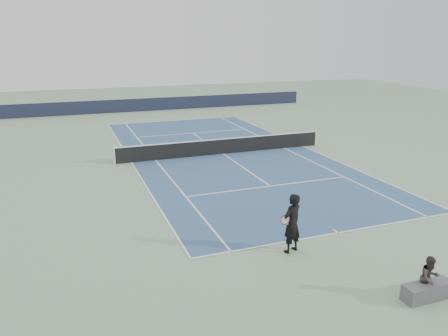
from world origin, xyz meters
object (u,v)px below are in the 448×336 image
object	(u,v)px
tennis_player	(292,223)
tennis_ball	(290,255)
spectator_bench	(429,284)
tennis_net	(223,146)

from	to	relation	value
tennis_player	tennis_ball	world-z (taller)	tennis_player
spectator_bench	tennis_player	bearing A→B (deg)	119.85
tennis_ball	spectator_bench	size ratio (longest dim) A/B	0.05
tennis_net	tennis_ball	bearing A→B (deg)	-100.74
tennis_net	tennis_player	size ratio (longest dim) A/B	6.48
tennis_net	tennis_ball	size ratio (longest dim) A/B	179.54
spectator_bench	tennis_ball	bearing A→B (deg)	123.77
tennis_net	spectator_bench	world-z (taller)	spectator_bench
tennis_player	spectator_bench	xyz separation A→B (m)	(2.10, -3.66, -0.56)
tennis_ball	spectator_bench	bearing A→B (deg)	-56.23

